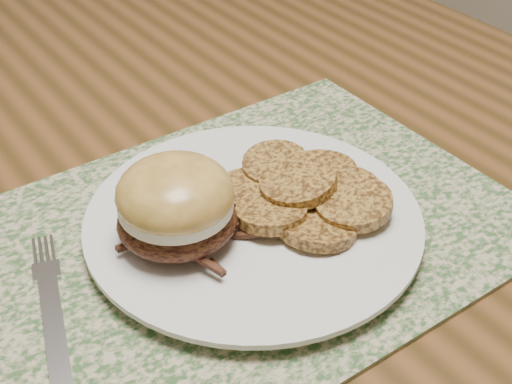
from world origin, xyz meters
TOP-DOWN VIEW (x-y plane):
  - placemat at (0.25, -0.18)m, footprint 0.45×0.33m
  - dinner_plate at (0.26, -0.18)m, footprint 0.26×0.26m
  - pork_sandwich at (0.19, -0.17)m, footprint 0.12×0.12m
  - roasted_potatoes at (0.30, -0.19)m, footprint 0.16×0.15m
  - fork at (0.08, -0.17)m, footprint 0.07×0.17m

SIDE VIEW (x-z plane):
  - placemat at x=0.25m, z-range 0.75..0.75m
  - fork at x=0.08m, z-range 0.75..0.76m
  - dinner_plate at x=0.26m, z-range 0.75..0.77m
  - roasted_potatoes at x=0.30m, z-range 0.76..0.80m
  - pork_sandwich at x=0.19m, z-range 0.77..0.84m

